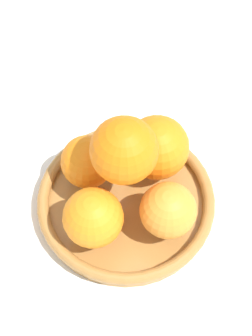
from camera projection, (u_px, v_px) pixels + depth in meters
ground_plane at (126, 206)px, 0.74m from camera, size 4.00×4.00×0.00m
fruit_bowl at (126, 201)px, 0.72m from camera, size 0.23×0.23×0.03m
orange_pile at (129, 173)px, 0.67m from camera, size 0.18×0.17×0.14m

